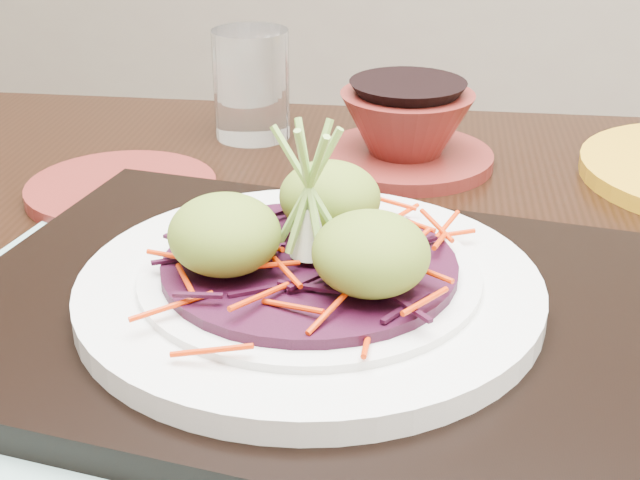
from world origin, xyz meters
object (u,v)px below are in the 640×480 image
(dining_table, at_px, (370,435))
(water_glass, at_px, (251,84))
(serving_tray, at_px, (310,313))
(white_plate, at_px, (310,286))
(terracotta_side_plate, at_px, (122,189))
(terracotta_bowl_set, at_px, (406,133))

(dining_table, height_order, water_glass, water_glass)
(serving_tray, relative_size, white_plate, 1.54)
(dining_table, relative_size, terracotta_side_plate, 8.91)
(water_glass, height_order, terracotta_bowl_set, water_glass)
(white_plate, relative_size, terracotta_bowl_set, 1.37)
(serving_tray, distance_m, terracotta_side_plate, 0.25)
(white_plate, xyz_separation_m, terracotta_bowl_set, (-0.00, 0.28, -0.00))
(serving_tray, relative_size, terracotta_side_plate, 2.72)
(serving_tray, xyz_separation_m, terracotta_side_plate, (-0.20, 0.15, -0.01))
(dining_table, xyz_separation_m, terracotta_bowl_set, (-0.03, 0.24, 0.13))
(serving_tray, xyz_separation_m, water_glass, (-0.15, 0.31, 0.04))
(water_glass, distance_m, terracotta_bowl_set, 0.15)
(serving_tray, distance_m, white_plate, 0.02)
(dining_table, xyz_separation_m, white_plate, (-0.03, -0.04, 0.13))
(terracotta_side_plate, xyz_separation_m, water_glass, (0.05, 0.16, 0.04))
(dining_table, xyz_separation_m, water_glass, (-0.18, 0.27, 0.15))
(white_plate, distance_m, water_glass, 0.34)
(terracotta_bowl_set, bearing_deg, white_plate, -89.52)
(water_glass, bearing_deg, serving_tray, -64.27)
(serving_tray, bearing_deg, white_plate, 111.85)
(white_plate, relative_size, terracotta_side_plate, 1.77)
(dining_table, bearing_deg, white_plate, -132.31)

